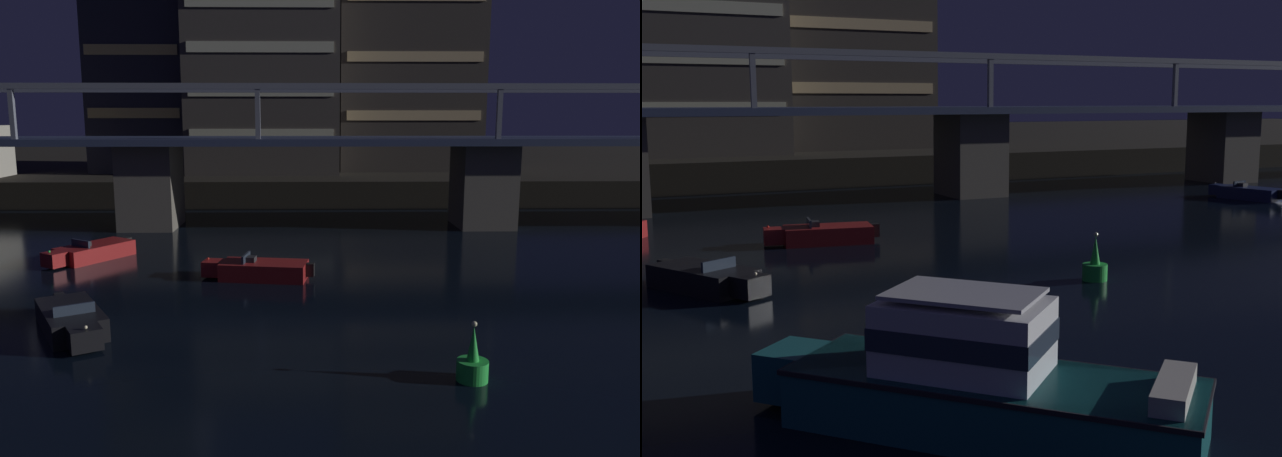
{
  "view_description": "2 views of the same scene",
  "coord_description": "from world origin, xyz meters",
  "views": [
    {
      "loc": [
        -11.93,
        -6.63,
        7.43
      ],
      "look_at": [
        -11.35,
        21.28,
        2.39
      ],
      "focal_mm": 35.19,
      "sensor_mm": 36.0,
      "label": 1
    },
    {
      "loc": [
        -23.49,
        -13.2,
        6.44
      ],
      "look_at": [
        -9.54,
        16.5,
        1.11
      ],
      "focal_mm": 44.44,
      "sensor_mm": 36.0,
      "label": 2
    }
  ],
  "objects": [
    {
      "name": "tower_west_tall",
      "position": [
        -15.84,
        55.07,
        11.46
      ],
      "size": [
        13.54,
        13.91,
        18.83
      ],
      "color": "#423D38",
      "rests_on": "far_riverbank"
    },
    {
      "name": "cabin_cruiser_near_left",
      "position": [
        -16.93,
        0.04,
        1.05
      ],
      "size": [
        7.77,
        8.06,
        2.79
      ],
      "color": "#196066",
      "rests_on": "ground"
    },
    {
      "name": "far_riverbank",
      "position": [
        0.0,
        83.43,
        1.1
      ],
      "size": [
        240.0,
        80.0,
        2.2
      ],
      "primitive_type": "cube",
      "color": "black",
      "rests_on": "ground"
    },
    {
      "name": "speedboat_near_center",
      "position": [
        -20.14,
        14.42,
        0.41
      ],
      "size": [
        3.64,
        4.85,
        1.16
      ],
      "color": "black",
      "rests_on": "ground"
    },
    {
      "name": "speedboat_mid_right",
      "position": [
        15.53,
        25.62,
        0.41
      ],
      "size": [
        2.71,
        5.2,
        1.16
      ],
      "color": "#19234C",
      "rests_on": "ground"
    },
    {
      "name": "channel_buoy",
      "position": [
        -7.25,
        10.06,
        0.48
      ],
      "size": [
        0.9,
        0.9,
        1.76
      ],
      "color": "green",
      "rests_on": "ground"
    },
    {
      "name": "river_bridge",
      "position": [
        -0.0,
        35.42,
        4.12
      ],
      "size": [
        95.62,
        6.4,
        9.38
      ],
      "color": "#605B51",
      "rests_on": "ground"
    },
    {
      "name": "speedboat_near_right",
      "position": [
        -14.13,
        21.52,
        0.41
      ],
      "size": [
        5.23,
        2.36,
        1.16
      ],
      "color": "maroon",
      "rests_on": "ground"
    }
  ]
}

